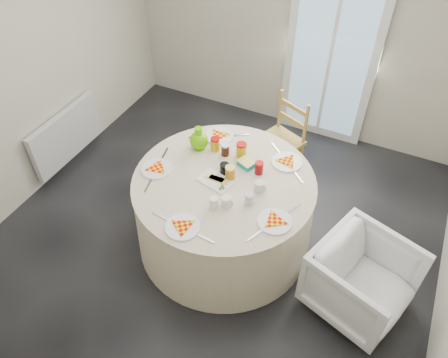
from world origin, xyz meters
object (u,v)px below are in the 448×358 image
at_px(green_pitcher, 199,140).
at_px(table, 224,213).
at_px(radiator, 67,135).
at_px(armchair, 363,276).
at_px(wooden_chair, 280,140).

bearing_deg(green_pitcher, table, -57.59).
distance_m(radiator, armchair, 3.34).
bearing_deg(green_pitcher, radiator, 159.90).
distance_m(wooden_chair, green_pitcher, 1.03).
bearing_deg(green_pitcher, wooden_chair, 36.73).
height_order(wooden_chair, armchair, wooden_chair).
distance_m(table, armchair, 1.29).
distance_m(radiator, table, 2.05).
xyz_separation_m(table, armchair, (1.29, -0.13, 0.02)).
height_order(table, wooden_chair, wooden_chair).
relative_size(radiator, green_pitcher, 4.58).
bearing_deg(wooden_chair, green_pitcher, -99.30).
xyz_separation_m(radiator, armchair, (3.32, -0.40, 0.01)).
bearing_deg(armchair, green_pitcher, 94.37).
xyz_separation_m(table, wooden_chair, (0.11, 1.09, 0.09)).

